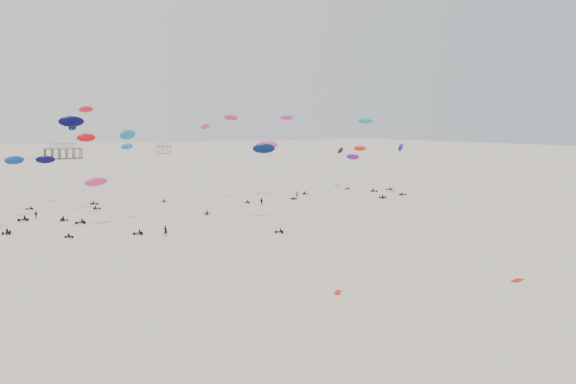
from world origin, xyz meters
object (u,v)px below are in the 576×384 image
pavilion_small (163,149)px  rig_9 (361,164)px  spectator_0 (166,236)px  rig_4 (367,137)px  rig_0 (234,131)px  pavilion_main (63,152)px

pavilion_small → rig_9: 242.57m
pavilion_small → spectator_0: size_ratio=4.04×
rig_4 → spectator_0: size_ratio=10.19×
rig_0 → rig_9: 50.77m
rig_0 → rig_4: 47.04m
rig_4 → pavilion_main: bearing=-100.6°
rig_0 → spectator_0: size_ratio=10.48×
pavilion_main → pavilion_small: 76.16m
rig_0 → rig_9: bearing=-174.7°
pavilion_small → pavilion_main: bearing=-156.8°
rig_0 → spectator_0: bearing=45.7°
pavilion_small → rig_0: size_ratio=0.39×
rig_9 → spectator_0: size_ratio=7.12×
pavilion_small → spectator_0: 301.37m
pavilion_main → rig_9: bearing=-73.2°
pavilion_main → rig_4: size_ratio=0.93×
pavilion_small → rig_4: rig_4 is taller
spectator_0 → rig_0: bearing=-90.5°
pavilion_small → spectator_0: bearing=-106.3°
rig_0 → spectator_0: 51.50m
pavilion_small → rig_0: rig_0 is taller
rig_0 → rig_9: rig_0 is taller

